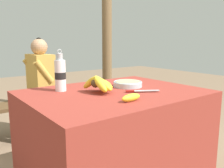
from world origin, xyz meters
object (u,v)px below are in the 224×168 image
loose_banana_front (131,97)px  seated_vendor (37,82)px  water_bottle (60,75)px  banana_bunch_ripe (99,83)px  wooden_bench (45,105)px  serving_bowl (128,83)px  support_post_far (107,30)px  knife (138,91)px  banana_bunch_green (78,89)px

loose_banana_front → seated_vendor: (-0.01, 1.49, -0.12)m
water_bottle → loose_banana_front: water_bottle is taller
loose_banana_front → banana_bunch_ripe: bearing=93.9°
wooden_bench → serving_bowl: bearing=-81.2°
water_bottle → wooden_bench: water_bottle is taller
serving_bowl → water_bottle: bearing=161.0°
serving_bowl → support_post_far: (0.85, 1.44, 0.47)m
serving_bowl → support_post_far: support_post_far is taller
banana_bunch_ripe → seated_vendor: bearing=89.5°
loose_banana_front → support_post_far: bearing=57.8°
serving_bowl → support_post_far: size_ratio=0.09×
support_post_far → knife: bearing=-119.6°
seated_vendor → banana_bunch_green: seated_vendor is taller
seated_vendor → knife: bearing=97.2°
seated_vendor → loose_banana_front: bearing=89.1°
loose_banana_front → knife: 0.24m
seated_vendor → banana_bunch_green: (0.51, 0.03, -0.15)m
knife → support_post_far: bearing=90.9°
water_bottle → seated_vendor: bearing=79.5°
seated_vendor → support_post_far: 1.30m
serving_bowl → loose_banana_front: (-0.27, -0.34, -0.00)m
knife → wooden_bench: size_ratio=0.15×
banana_bunch_ripe → serving_bowl: bearing=9.7°
water_bottle → banana_bunch_ripe: bearing=-50.0°
serving_bowl → banana_bunch_green: (0.23, 1.18, -0.27)m
banana_bunch_ripe → banana_bunch_green: 1.37m
wooden_bench → support_post_far: bearing=13.6°
banana_bunch_ripe → water_bottle: water_bottle is taller
serving_bowl → banana_bunch_green: serving_bowl is taller
serving_bowl → loose_banana_front: size_ratio=1.50×
wooden_bench → banana_bunch_green: 0.43m
banana_bunch_ripe → serving_bowl: banana_bunch_ripe is taller
banana_bunch_ripe → wooden_bench: banana_bunch_ripe is taller
wooden_bench → seated_vendor: 0.29m
water_bottle → knife: size_ratio=1.37×
knife → wooden_bench: bearing=125.0°
water_bottle → wooden_bench: bearing=74.9°
seated_vendor → serving_bowl: bearing=102.2°
banana_bunch_green → support_post_far: bearing=22.3°
knife → seated_vendor: 1.36m
support_post_far → water_bottle: bearing=-135.7°
serving_bowl → water_bottle: water_bottle is taller
banana_bunch_green → support_post_far: (0.62, 0.25, 0.73)m
serving_bowl → water_bottle: 0.50m
water_bottle → serving_bowl: bearing=-19.0°
banana_bunch_green → support_post_far: support_post_far is taller
wooden_bench → seated_vendor: (-0.09, -0.03, 0.28)m
loose_banana_front → banana_bunch_green: 1.62m
wooden_bench → water_bottle: bearing=-105.1°
seated_vendor → support_post_far: bearing=-167.1°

